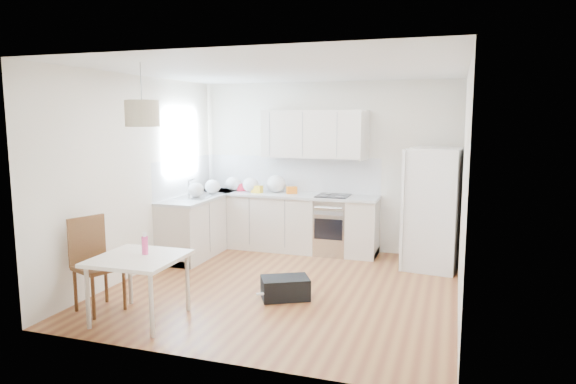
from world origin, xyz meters
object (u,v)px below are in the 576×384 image
at_px(refrigerator, 435,208).
at_px(gym_bag, 285,288).
at_px(dining_chair, 99,265).
at_px(dining_table, 139,263).

bearing_deg(refrigerator, gym_bag, -122.71).
bearing_deg(dining_chair, dining_table, 13.67).
relative_size(dining_table, dining_chair, 0.86).
distance_m(refrigerator, gym_bag, 2.60).
bearing_deg(dining_chair, gym_bag, 50.16).
xyz_separation_m(dining_table, gym_bag, (1.26, 1.09, -0.49)).
bearing_deg(refrigerator, dining_table, -126.40).
bearing_deg(gym_bag, dining_chair, -179.20).
relative_size(refrigerator, dining_table, 1.92).
distance_m(refrigerator, dining_table, 4.16).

